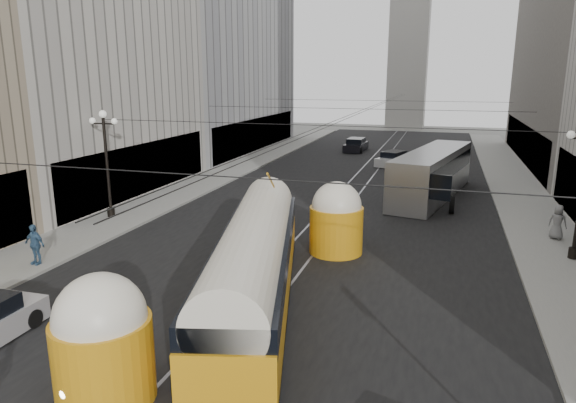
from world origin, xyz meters
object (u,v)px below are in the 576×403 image
Objects in this scene: pedestrian_crossing_b at (191,361)px; pedestrian_sidewalk_right at (558,222)px; streetcar at (254,260)px; city_bus at (433,172)px; pedestrian_sidewalk_left at (35,244)px.

pedestrian_crossing_b is 0.99× the size of pedestrian_sidewalk_right.
streetcar is 5.76m from pedestrian_crossing_b.
city_bus reaches higher than pedestrian_sidewalk_left.
pedestrian_sidewalk_right is 25.72m from pedestrian_sidewalk_left.
pedestrian_sidewalk_left is (-11.14, 6.46, 0.17)m from pedestrian_crossing_b.
city_bus reaches higher than pedestrian_crossing_b.
pedestrian_sidewalk_right is (12.14, 17.40, 0.16)m from pedestrian_crossing_b.
streetcar reaches higher than pedestrian_sidewalk_left.
pedestrian_crossing_b is 0.97× the size of pedestrian_sidewalk_left.
pedestrian_crossing_b is (0.28, -5.69, -0.85)m from streetcar.
pedestrian_sidewalk_right is (12.41, 11.71, -0.69)m from streetcar.
streetcar is 8.59× the size of pedestrian_sidewalk_left.
pedestrian_sidewalk_left reaches higher than pedestrian_sidewalk_right.
city_bus is (5.85, 20.46, 0.07)m from streetcar.
pedestrian_crossing_b is (-5.57, -26.15, -0.92)m from city_bus.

